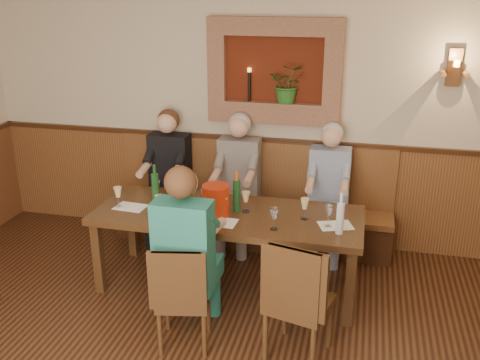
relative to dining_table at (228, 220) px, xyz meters
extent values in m
cube|color=#C2B092|center=(0.00, 1.15, 0.72)|extent=(6.00, 0.04, 2.80)
cube|color=brown|center=(0.00, 1.13, -0.13)|extent=(6.00, 0.04, 1.10)
cube|color=#381E0F|center=(0.00, 1.13, 0.45)|extent=(6.02, 0.06, 0.05)
cube|color=#501A0B|center=(0.20, 1.13, 1.17)|extent=(1.00, 0.02, 0.70)
cube|color=#92634A|center=(0.20, 1.09, 1.61)|extent=(1.36, 0.12, 0.18)
cube|color=#92634A|center=(0.20, 1.09, 0.73)|extent=(1.36, 0.12, 0.18)
cube|color=#92634A|center=(-0.39, 1.09, 1.17)|extent=(0.18, 0.12, 0.70)
cube|color=#92634A|center=(0.79, 1.09, 1.17)|extent=(0.18, 0.12, 0.70)
cube|color=#92634A|center=(0.20, 1.09, 0.84)|extent=(1.00, 0.14, 0.04)
imported|color=#276221|center=(0.35, 1.09, 1.06)|extent=(0.35, 0.30, 0.39)
cylinder|color=black|center=(-0.05, 1.09, 1.01)|extent=(0.03, 0.03, 0.30)
cylinder|color=#FFBF59|center=(-0.05, 1.09, 1.18)|extent=(0.04, 0.04, 0.04)
cube|color=brown|center=(1.90, 1.10, 1.27)|extent=(0.12, 0.08, 0.35)
cylinder|color=brown|center=(1.80, 1.03, 1.22)|extent=(0.05, 0.18, 0.05)
cylinder|color=brown|center=(2.00, 1.03, 1.22)|extent=(0.05, 0.18, 0.05)
cylinder|color=#FFBF59|center=(1.90, 0.97, 1.32)|extent=(0.06, 0.06, 0.06)
cube|color=black|center=(0.00, 0.00, 0.04)|extent=(2.40, 0.90, 0.06)
cube|color=black|center=(-1.12, -0.37, -0.33)|extent=(0.08, 0.08, 0.69)
cube|color=black|center=(1.12, -0.37, -0.33)|extent=(0.08, 0.08, 0.69)
cube|color=black|center=(-1.12, 0.37, -0.33)|extent=(0.08, 0.08, 0.69)
cube|color=black|center=(1.12, 0.37, -0.33)|extent=(0.08, 0.08, 0.69)
cube|color=#381E0F|center=(0.00, 0.91, -0.48)|extent=(3.00, 0.40, 0.40)
cube|color=brown|center=(0.00, 0.91, -0.26)|extent=(3.00, 0.45, 0.06)
cube|color=brown|center=(0.00, 1.10, 0.10)|extent=(3.00, 0.06, 0.66)
cube|color=black|center=(-0.12, -0.90, -0.49)|extent=(0.44, 0.44, 0.37)
cube|color=black|center=(-0.12, -0.90, -0.28)|extent=(0.46, 0.46, 0.05)
cube|color=black|center=(-0.08, -1.08, -0.02)|extent=(0.39, 0.11, 0.47)
cube|color=black|center=(0.76, -0.84, -0.47)|extent=(0.51, 0.51, 0.42)
cube|color=black|center=(0.76, -0.84, -0.23)|extent=(0.53, 0.53, 0.05)
cube|color=black|center=(0.72, -1.03, 0.05)|extent=(0.43, 0.15, 0.52)
cube|color=black|center=(-0.89, 0.76, -0.45)|extent=(0.43, 0.45, 0.45)
cube|color=black|center=(-0.89, 0.93, 0.22)|extent=(0.43, 0.22, 0.56)
sphere|color=#D8A384|center=(-0.89, 0.89, 0.63)|extent=(0.21, 0.21, 0.21)
sphere|color=#4C2D19|center=(-0.89, 0.94, 0.65)|extent=(0.23, 0.23, 0.23)
cube|color=#54504D|center=(-0.11, 0.76, -0.45)|extent=(0.43, 0.45, 0.45)
cube|color=#54504D|center=(-0.11, 0.93, 0.22)|extent=(0.43, 0.23, 0.56)
sphere|color=#D8A384|center=(-0.11, 0.89, 0.63)|extent=(0.21, 0.21, 0.21)
sphere|color=#B2B2B2|center=(-0.11, 0.94, 0.65)|extent=(0.24, 0.24, 0.24)
cube|color=navy|center=(0.83, 0.76, -0.45)|extent=(0.41, 0.43, 0.45)
cube|color=navy|center=(0.83, 0.93, 0.20)|extent=(0.41, 0.21, 0.53)
sphere|color=#D8A384|center=(0.83, 0.89, 0.59)|extent=(0.20, 0.20, 0.20)
sphere|color=#B2B2B2|center=(0.83, 0.94, 0.61)|extent=(0.22, 0.22, 0.22)
cube|color=#175051|center=(-0.12, -0.69, -0.45)|extent=(0.44, 0.46, 0.45)
cube|color=#175051|center=(-0.12, -0.87, 0.23)|extent=(0.44, 0.23, 0.57)
sphere|color=#D8A384|center=(-0.12, -0.83, 0.65)|extent=(0.22, 0.22, 0.22)
sphere|color=#4C2D19|center=(-0.12, -0.88, 0.67)|extent=(0.24, 0.24, 0.24)
cylinder|color=red|center=(-0.09, -0.07, 0.21)|extent=(0.24, 0.24, 0.28)
cylinder|color=#19471E|center=(0.07, 0.06, 0.22)|extent=(0.09, 0.09, 0.29)
cylinder|color=#D85A18|center=(0.07, 0.06, 0.41)|extent=(0.04, 0.04, 0.09)
cylinder|color=#19471E|center=(-0.71, 0.06, 0.22)|extent=(0.09, 0.09, 0.29)
cylinder|color=#19471E|center=(-0.71, 0.06, 0.41)|extent=(0.04, 0.04, 0.09)
cylinder|color=silver|center=(1.00, -0.20, 0.21)|extent=(0.07, 0.07, 0.26)
cylinder|color=silver|center=(1.00, -0.20, 0.38)|extent=(0.03, 0.03, 0.09)
cube|color=white|center=(-0.90, -0.09, 0.08)|extent=(0.30, 0.22, 0.00)
cube|color=white|center=(-0.01, -0.22, 0.08)|extent=(0.30, 0.22, 0.00)
cube|color=white|center=(0.96, -0.06, 0.08)|extent=(0.33, 0.28, 0.00)
cube|color=white|center=(-0.23, -0.28, 0.08)|extent=(0.28, 0.22, 0.00)
camera|label=1|loc=(1.13, -4.26, 1.99)|focal=40.00mm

